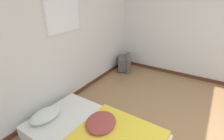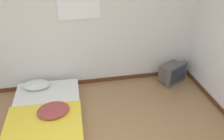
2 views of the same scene
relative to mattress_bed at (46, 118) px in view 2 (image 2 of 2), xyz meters
The scene contains 3 objects.
wall_back 1.74m from the mattress_bed, 66.87° to the left, with size 7.69×0.08×2.60m.
mattress_bed is the anchor object (origin of this frame).
crt_tv 2.81m from the mattress_bed, 18.19° to the left, with size 0.64×0.56×0.45m.
Camera 2 is at (-0.05, -2.00, 2.95)m, focal length 40.00 mm.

